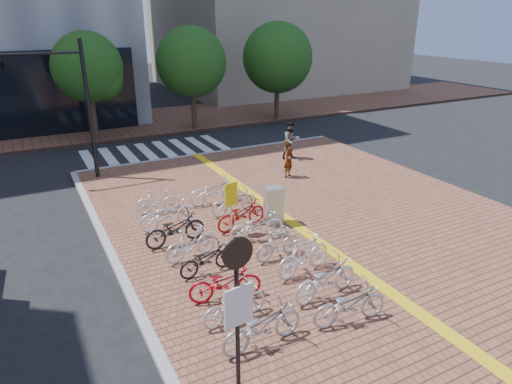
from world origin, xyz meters
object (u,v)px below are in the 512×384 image
pedestrian_a (289,160)px  notice_sign (238,297)px  bike_8 (350,304)px  bike_12 (257,226)px  bike_2 (225,283)px  pedestrian_b (291,140)px  bike_5 (175,229)px  bike_9 (325,279)px  yellow_sign (231,199)px  bike_11 (278,244)px  bike_10 (304,255)px  bike_1 (234,304)px  bike_4 (191,243)px  bike_14 (234,201)px  bike_3 (207,259)px  bike_6 (167,214)px  utility_box (274,206)px  bike_0 (262,326)px  traffic_light_pole (50,86)px  bike_13 (241,214)px  bike_15 (214,190)px  bike_7 (157,201)px

pedestrian_a → notice_sign: bearing=-158.4°
bike_8 → bike_12: 4.72m
bike_2 → pedestrian_b: (7.86, 9.51, 0.44)m
bike_5 → bike_9: bike_9 is taller
yellow_sign → bike_12: bearing=-55.1°
bike_11 → bike_10: bearing=-177.0°
bike_1 → bike_4: (0.12, 3.24, 0.06)m
notice_sign → bike_5: bearing=82.5°
bike_11 → bike_14: (0.23, 3.51, 0.01)m
bike_8 → bike_11: (0.06, 3.38, -0.02)m
bike_3 → yellow_sign: size_ratio=0.93×
bike_5 → bike_6: bearing=-11.8°
bike_3 → utility_box: 3.78m
bike_6 → pedestrian_b: (7.87, 4.82, 0.42)m
bike_0 → bike_4: (-0.03, 4.31, -0.01)m
bike_12 → traffic_light_pole: 10.53m
bike_4 → bike_6: bike_6 is taller
bike_0 → bike_4: bike_0 is taller
bike_3 → bike_6: bike_6 is taller
bike_3 → bike_13: 3.01m
bike_10 → yellow_sign: size_ratio=1.06×
bike_3 → bike_9: size_ratio=0.84×
bike_6 → pedestrian_b: 9.24m
bike_8 → traffic_light_pole: (-4.71, 13.41, 3.55)m
bike_15 → notice_sign: 9.42m
bike_9 → yellow_sign: 4.45m
bike_4 → utility_box: 3.49m
bike_2 → bike_9: size_ratio=0.94×
bike_7 → notice_sign: notice_sign is taller
bike_8 → pedestrian_b: pedestrian_b is taller
bike_3 → bike_12: 2.44m
bike_3 → bike_15: 5.02m
bike_4 → bike_0: bearing=170.4°
bike_5 → traffic_light_pole: 8.85m
bike_4 → bike_6: bearing=-10.6°
bike_6 → bike_12: size_ratio=1.05×
bike_8 → traffic_light_pole: traffic_light_pole is taller
pedestrian_a → notice_sign: (-7.27, -10.00, 1.28)m
bike_8 → bike_12: size_ratio=1.01×
utility_box → bike_13: bearing=169.3°
bike_1 → pedestrian_a: size_ratio=1.09×
bike_4 → bike_9: (2.34, -3.43, 0.01)m
bike_7 → bike_12: bearing=-136.5°
bike_2 → bike_10: 2.45m
bike_12 → pedestrian_b: size_ratio=1.00×
bike_5 → bike_11: 3.29m
bike_13 → bike_11: bearing=171.1°
pedestrian_a → bike_13: bearing=-170.7°
bike_4 → bike_13: (2.22, 1.18, -0.01)m
bike_8 → notice_sign: 3.56m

